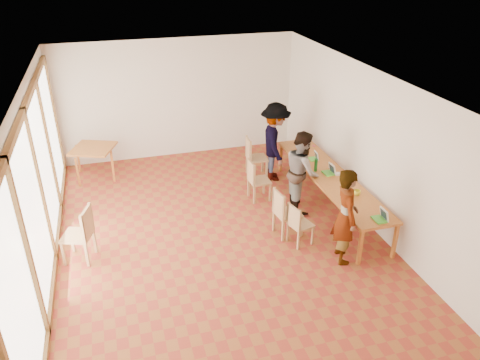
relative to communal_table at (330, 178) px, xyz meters
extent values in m
plane|color=brown|center=(-2.50, -0.33, -0.70)|extent=(8.00, 8.00, 0.00)
cube|color=beige|center=(-2.50, 3.67, 0.80)|extent=(6.00, 0.10, 3.00)
cube|color=beige|center=(-2.50, -4.33, 0.80)|extent=(6.00, 0.10, 3.00)
cube|color=beige|center=(0.50, -0.33, 0.80)|extent=(0.10, 8.00, 3.00)
cube|color=white|center=(-5.46, -0.33, 0.80)|extent=(0.10, 8.00, 3.00)
cube|color=white|center=(-2.50, -0.33, 2.32)|extent=(6.00, 8.00, 0.04)
cube|color=#B56D28|center=(0.00, 0.00, 0.02)|extent=(0.80, 4.00, 0.05)
cube|color=#B56D28|center=(-0.34, -1.94, -0.35)|extent=(0.06, 0.06, 0.70)
cube|color=#B56D28|center=(-0.34, 1.94, -0.35)|extent=(0.06, 0.06, 0.70)
cube|color=#B56D28|center=(0.34, -1.94, -0.35)|extent=(0.06, 0.06, 0.70)
cube|color=#B56D28|center=(0.34, 1.94, -0.35)|extent=(0.06, 0.06, 0.70)
cube|color=#B56D28|center=(-4.68, 2.87, 0.02)|extent=(0.90, 0.90, 0.05)
cube|color=#B56D28|center=(-5.07, 2.48, -0.35)|extent=(0.05, 0.05, 0.70)
cube|color=#B56D28|center=(-5.07, 3.26, -0.35)|extent=(0.05, 0.05, 0.70)
cube|color=#B56D28|center=(-4.29, 2.48, -0.35)|extent=(0.05, 0.05, 0.70)
cube|color=#B56D28|center=(-4.29, 3.26, -0.35)|extent=(0.05, 0.05, 0.70)
cube|color=tan|center=(-1.07, -1.04, -0.31)|extent=(0.47, 0.47, 0.04)
cube|color=tan|center=(-1.24, -1.09, -0.09)|extent=(0.13, 0.38, 0.40)
cube|color=tan|center=(-1.19, -0.70, -0.25)|extent=(0.49, 0.49, 0.04)
cube|color=tan|center=(-1.39, -0.72, 0.00)|extent=(0.10, 0.44, 0.46)
cube|color=tan|center=(-1.28, 0.76, -0.27)|extent=(0.45, 0.45, 0.04)
cube|color=tan|center=(-1.47, 0.75, -0.02)|extent=(0.06, 0.43, 0.45)
cube|color=tan|center=(-0.99, 1.84, -0.24)|extent=(0.48, 0.48, 0.04)
cube|color=tan|center=(-1.19, 1.85, 0.02)|extent=(0.07, 0.46, 0.48)
cube|color=tan|center=(-5.00, -0.43, -0.22)|extent=(0.61, 0.61, 0.05)
cube|color=tan|center=(-4.80, -0.50, 0.06)|extent=(0.20, 0.47, 0.50)
imported|color=gray|center=(-0.55, -1.70, 0.17)|extent=(0.53, 0.71, 1.75)
imported|color=gray|center=(-0.57, 0.17, 0.15)|extent=(0.78, 0.93, 1.71)
imported|color=gray|center=(-0.63, 1.62, 0.22)|extent=(0.90, 1.30, 1.85)
cube|color=#4FC135|center=(0.04, -1.80, 0.06)|extent=(0.18, 0.26, 0.03)
cube|color=white|center=(0.13, -1.80, 0.15)|extent=(0.08, 0.23, 0.21)
cube|color=#4FC135|center=(-0.01, 0.09, 0.06)|extent=(0.20, 0.27, 0.03)
cube|color=white|center=(0.08, 0.10, 0.15)|extent=(0.09, 0.24, 0.21)
cube|color=#4FC135|center=(-0.02, 0.83, 0.06)|extent=(0.18, 0.24, 0.02)
cube|color=white|center=(0.06, 0.82, 0.14)|extent=(0.08, 0.21, 0.19)
imported|color=yellow|center=(0.12, -0.89, 0.10)|extent=(0.17, 0.17, 0.10)
cylinder|color=#196923|center=(-0.21, 0.28, 0.19)|extent=(0.07, 0.07, 0.28)
cylinder|color=silver|center=(0.17, 0.36, 0.09)|extent=(0.07, 0.07, 0.09)
cylinder|color=white|center=(0.16, -0.02, 0.08)|extent=(0.08, 0.08, 0.06)
cube|color=#C53D4A|center=(0.31, 1.52, 0.05)|extent=(0.05, 0.10, 0.01)
cube|color=black|center=(0.18, 1.81, 0.09)|extent=(0.16, 0.26, 0.09)
camera|label=1|loc=(-4.16, -7.72, 4.34)|focal=35.00mm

